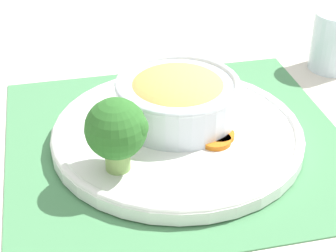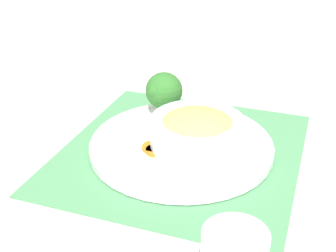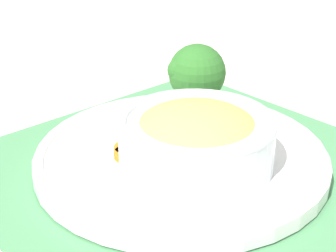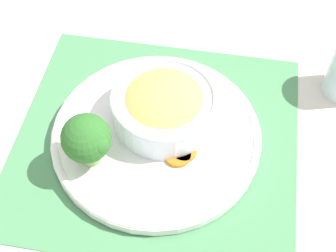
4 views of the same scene
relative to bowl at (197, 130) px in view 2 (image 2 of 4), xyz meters
The scene contains 7 objects.
ground_plane 0.06m from the bowl, 77.61° to the left, with size 4.00×4.00×0.00m, color beige.
placemat 0.06m from the bowl, 77.61° to the left, with size 0.44×0.41×0.00m.
plate 0.05m from the bowl, 77.61° to the left, with size 0.32×0.32×0.02m.
bowl is the anchor object (origin of this frame).
broccoli_floret 0.13m from the bowl, 46.69° to the left, with size 0.07×0.07×0.09m.
carrot_slice_near 0.08m from the bowl, 116.56° to the left, with size 0.04×0.04×0.01m.
carrot_slice_middle 0.07m from the bowl, 125.67° to the left, with size 0.04×0.04×0.01m.
Camera 2 is at (-0.67, -0.23, 0.42)m, focal length 50.00 mm.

